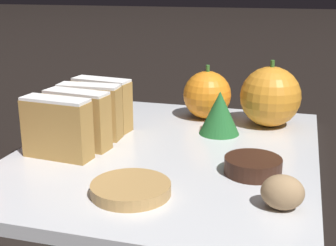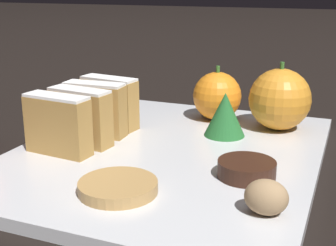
{
  "view_description": "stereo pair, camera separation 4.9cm",
  "coord_description": "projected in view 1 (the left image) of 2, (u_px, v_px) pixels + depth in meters",
  "views": [
    {
      "loc": [
        0.13,
        -0.45,
        0.19
      ],
      "look_at": [
        0.0,
        0.0,
        0.04
      ],
      "focal_mm": 50.0,
      "sensor_mm": 36.0,
      "label": 1
    },
    {
      "loc": [
        0.18,
        -0.44,
        0.19
      ],
      "look_at": [
        0.0,
        0.0,
        0.04
      ],
      "focal_mm": 50.0,
      "sensor_mm": 36.0,
      "label": 2
    }
  ],
  "objects": [
    {
      "name": "stollen_slice_second",
      "position": [
        77.0,
        120.0,
        0.5
      ],
      "size": [
        0.07,
        0.03,
        0.06
      ],
      "color": "#B28442",
      "rests_on": "serving_platter"
    },
    {
      "name": "chocolate_cookie",
      "position": [
        253.0,
        166.0,
        0.44
      ],
      "size": [
        0.05,
        0.05,
        0.02
      ],
      "color": "#381E14",
      "rests_on": "serving_platter"
    },
    {
      "name": "stollen_slice_third",
      "position": [
        90.0,
        111.0,
        0.53
      ],
      "size": [
        0.07,
        0.03,
        0.06
      ],
      "color": "#B28442",
      "rests_on": "serving_platter"
    },
    {
      "name": "ground_plane",
      "position": [
        168.0,
        160.0,
        0.51
      ],
      "size": [
        6.0,
        6.0,
        0.0
      ],
      "primitive_type": "plane",
      "color": "black"
    },
    {
      "name": "walnut",
      "position": [
        283.0,
        192.0,
        0.37
      ],
      "size": [
        0.03,
        0.03,
        0.03
      ],
      "color": "tan",
      "rests_on": "serving_platter"
    },
    {
      "name": "stollen_slice_fourth",
      "position": [
        102.0,
        104.0,
        0.56
      ],
      "size": [
        0.07,
        0.03,
        0.06
      ],
      "color": "#B28442",
      "rests_on": "serving_platter"
    },
    {
      "name": "gingerbread_cookie",
      "position": [
        132.0,
        189.0,
        0.4
      ],
      "size": [
        0.07,
        0.07,
        0.01
      ],
      "color": "tan",
      "rests_on": "serving_platter"
    },
    {
      "name": "evergreen_sprig",
      "position": [
        220.0,
        113.0,
        0.55
      ],
      "size": [
        0.05,
        0.05,
        0.05
      ],
      "color": "#23662D",
      "rests_on": "serving_platter"
    },
    {
      "name": "serving_platter",
      "position": [
        168.0,
        155.0,
        0.5
      ],
      "size": [
        0.31,
        0.37,
        0.01
      ],
      "color": "silver",
      "rests_on": "ground_plane"
    },
    {
      "name": "orange_near",
      "position": [
        207.0,
        95.0,
        0.61
      ],
      "size": [
        0.06,
        0.06,
        0.07
      ],
      "color": "orange",
      "rests_on": "serving_platter"
    },
    {
      "name": "orange_far",
      "position": [
        270.0,
        97.0,
        0.57
      ],
      "size": [
        0.07,
        0.07,
        0.08
      ],
      "color": "orange",
      "rests_on": "serving_platter"
    },
    {
      "name": "stollen_slice_front",
      "position": [
        57.0,
        128.0,
        0.47
      ],
      "size": [
        0.07,
        0.03,
        0.06
      ],
      "color": "#B28442",
      "rests_on": "serving_platter"
    }
  ]
}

